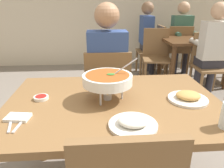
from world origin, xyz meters
The scene contains 18 objects.
dining_table_main centered at (0.00, 0.00, 0.64)m, with size 1.31×0.91×0.75m.
chair_diner_main centered at (0.00, 0.74, 0.51)m, with size 0.44×0.44×0.90m.
diner_main centered at (0.00, 0.77, 0.75)m, with size 0.40×0.45×1.31m.
curry_bowl centered at (-0.04, 0.02, 0.88)m, with size 0.33×0.30×0.26m.
rice_plate centered at (0.07, -0.30, 0.77)m, with size 0.24×0.24×0.06m.
appetizer_plate centered at (0.45, -0.03, 0.77)m, with size 0.24×0.24×0.06m.
sauce_dish centered at (-0.45, 0.05, 0.76)m, with size 0.09×0.09×0.02m.
napkin_folded centered at (-0.51, -0.18, 0.75)m, with size 0.12×0.08×0.02m, color white.
fork_utensil centered at (-0.53, -0.23, 0.75)m, with size 0.01×0.17×0.01m, color silver.
spoon_utensil centered at (-0.48, -0.23, 0.75)m, with size 0.01×0.17×0.01m, color silver.
dining_table_far centered at (1.49, 2.17, 0.61)m, with size 1.00×0.80×0.75m.
chair_bg_left centered at (0.98, 2.69, 0.51)m, with size 0.44×0.44×0.90m.
chair_bg_middle centered at (1.43, 2.66, 0.51)m, with size 0.49×0.49×0.90m.
chair_bg_right centered at (1.50, 1.67, 0.51)m, with size 0.45×0.45×0.90m.
chair_bg_corner centered at (0.89, 2.22, 0.51)m, with size 0.49×0.49×0.90m.
patron_bg_left centered at (0.87, 2.76, 0.75)m, with size 0.45×0.40×1.31m.
patron_bg_middle centered at (1.50, 2.75, 0.75)m, with size 0.40×0.45×1.31m.
patron_bg_right centered at (1.49, 1.61, 0.75)m, with size 0.40×0.45×1.31m.
Camera 1 is at (-0.10, -1.18, 1.32)m, focal length 34.10 mm.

